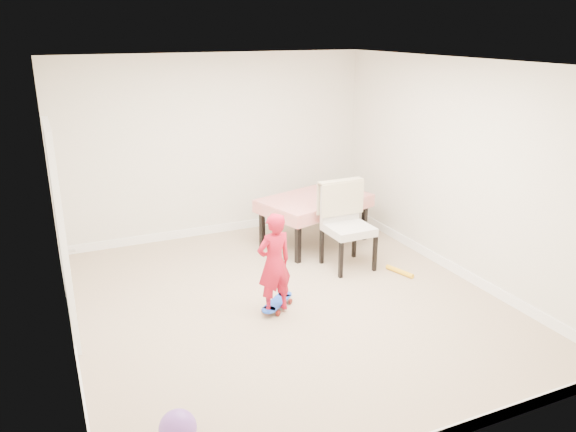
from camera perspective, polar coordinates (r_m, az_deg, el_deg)
name	(u,v)px	position (r m, az deg, el deg)	size (l,w,h in m)	color
ground	(287,303)	(6.35, -0.09, -8.81)	(5.00, 5.00, 0.00)	tan
ceiling	(287,65)	(5.64, -0.10, 15.13)	(4.50, 5.00, 0.04)	white
wall_back	(216,147)	(8.12, -7.28, 6.98)	(4.50, 0.04, 2.60)	silver
wall_front	(439,287)	(3.87, 15.12, -6.93)	(4.50, 0.04, 2.60)	silver
wall_left	(59,220)	(5.39, -22.28, -0.34)	(0.04, 5.00, 2.60)	silver
wall_right	(457,170)	(7.04, 16.79, 4.50)	(0.04, 5.00, 2.60)	silver
door	(61,237)	(5.77, -22.03, -2.03)	(0.10, 0.94, 2.11)	white
baseboard_back	(220,228)	(8.47, -6.96, -1.25)	(4.50, 0.02, 0.12)	white
baseboard_left	(74,342)	(5.89, -20.88, -11.84)	(0.02, 5.00, 0.12)	white
baseboard_right	(448,265)	(7.43, 15.96, -4.80)	(0.02, 5.00, 0.12)	white
dining_table	(314,220)	(7.90, 2.68, -0.44)	(1.46, 0.93, 0.68)	red
dining_chair	(349,227)	(7.08, 6.19, -1.08)	(0.60, 0.68, 1.10)	white
skateboard	(277,305)	(6.22, -1.11, -9.00)	(0.55, 0.20, 0.08)	blue
child	(274,266)	(5.90, -1.41, -5.12)	(0.40, 0.26, 1.10)	red
balloon	(178,428)	(4.47, -11.13, -20.41)	(0.28, 0.28, 0.28)	purple
foam_toy	(400,271)	(7.17, 11.28, -5.54)	(0.06, 0.06, 0.40)	yellow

